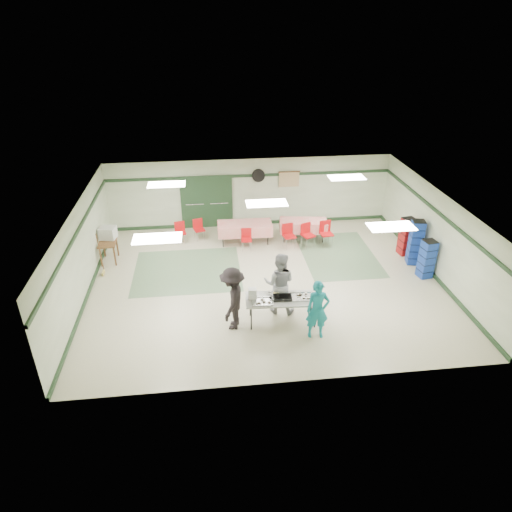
{
  "coord_description": "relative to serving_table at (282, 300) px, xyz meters",
  "views": [
    {
      "loc": [
        -1.75,
        -12.33,
        7.63
      ],
      "look_at": [
        -0.35,
        -0.3,
        1.11
      ],
      "focal_mm": 32.0,
      "sensor_mm": 36.0,
      "label": 1
    }
  ],
  "objects": [
    {
      "name": "baseboard_right",
      "position": [
        5.31,
        2.15,
        -0.66
      ],
      "size": [
        0.06,
        9.0,
        0.12
      ],
      "primitive_type": "cube",
      "rotation": [
        0.0,
        0.0,
        1.57
      ],
      "color": "#1E3820",
      "rests_on": "floor"
    },
    {
      "name": "door_frame",
      "position": [
        -1.89,
        6.57,
        0.33
      ],
      "size": [
        2.0,
        0.03,
        2.15
      ],
      "primitive_type": "cube",
      "color": "#1E3820",
      "rests_on": "floor"
    },
    {
      "name": "serving_table",
      "position": [
        0.0,
        0.0,
        0.0
      ],
      "size": [
        2.04,
        0.93,
        0.76
      ],
      "rotation": [
        0.0,
        0.0,
        -0.06
      ],
      "color": "#A3A29E",
      "rests_on": "floor"
    },
    {
      "name": "trim_right",
      "position": [
        5.31,
        2.15,
        1.33
      ],
      "size": [
        0.06,
        9.0,
        0.1
      ],
      "primitive_type": "cube",
      "rotation": [
        0.0,
        0.0,
        1.57
      ],
      "color": "#1E3820",
      "rests_on": "wall_back"
    },
    {
      "name": "volunteer_teal",
      "position": [
        0.79,
        -0.73,
        0.1
      ],
      "size": [
        0.62,
        0.43,
        1.65
      ],
      "primitive_type": "imported",
      "rotation": [
        0.0,
        0.0,
        -0.06
      ],
      "color": "teal",
      "rests_on": "floor"
    },
    {
      "name": "scroll_banner",
      "position": [
        1.34,
        6.59,
        1.13
      ],
      "size": [
        0.8,
        0.02,
        0.6
      ],
      "primitive_type": "cube",
      "color": "tan",
      "rests_on": "wall_back"
    },
    {
      "name": "trim_left",
      "position": [
        -5.63,
        2.15,
        1.33
      ],
      "size": [
        0.06,
        9.0,
        0.1
      ],
      "primitive_type": "cube",
      "rotation": [
        0.0,
        0.0,
        1.57
      ],
      "color": "#1E3820",
      "rests_on": "wall_back"
    },
    {
      "name": "wall_fan",
      "position": [
        0.14,
        6.59,
        1.33
      ],
      "size": [
        0.5,
        0.1,
        0.5
      ],
      "primitive_type": "cylinder",
      "rotation": [
        1.57,
        0.0,
        0.0
      ],
      "color": "black",
      "rests_on": "wall_back"
    },
    {
      "name": "green_patch_b",
      "position": [
        2.64,
        3.65,
        -0.72
      ],
      "size": [
        2.5,
        3.5,
        0.01
      ],
      "primitive_type": "cube",
      "color": "slate",
      "rests_on": "floor"
    },
    {
      "name": "trim_back",
      "position": [
        -0.16,
        6.62,
        1.33
      ],
      "size": [
        11.0,
        0.06,
        0.1
      ],
      "primitive_type": "cube",
      "color": "#1E3820",
      "rests_on": "wall_back"
    },
    {
      "name": "chair_a",
      "position": [
        1.66,
        4.48,
        -0.18
      ],
      "size": [
        0.54,
        0.54,
        0.88
      ],
      "rotation": [
        0.0,
        0.0,
        0.41
      ],
      "color": "red",
      "rests_on": "floor"
    },
    {
      "name": "wall_back",
      "position": [
        -0.16,
        6.65,
        0.63
      ],
      "size": [
        11.0,
        0.0,
        11.0
      ],
      "primitive_type": "plane",
      "rotation": [
        1.57,
        0.0,
        0.0
      ],
      "color": "beige",
      "rests_on": "floor"
    },
    {
      "name": "wall_right",
      "position": [
        5.34,
        2.15,
        0.63
      ],
      "size": [
        0.0,
        9.0,
        9.0
      ],
      "primitive_type": "plane",
      "rotation": [
        1.57,
        0.0,
        -1.57
      ],
      "color": "beige",
      "rests_on": "floor"
    },
    {
      "name": "broom",
      "position": [
        -5.39,
        3.26,
        0.05
      ],
      "size": [
        0.08,
        0.24,
        1.47
      ],
      "primitive_type": "cylinder",
      "rotation": [
        0.14,
        0.0,
        0.22
      ],
      "color": "brown",
      "rests_on": "floor"
    },
    {
      "name": "chair_loose_b",
      "position": [
        -2.93,
        5.33,
        -0.23
      ],
      "size": [
        0.42,
        0.43,
        0.8
      ],
      "rotation": [
        0.0,
        0.0,
        0.15
      ],
      "color": "red",
      "rests_on": "floor"
    },
    {
      "name": "green_patch_a",
      "position": [
        -2.66,
        3.15,
        -0.72
      ],
      "size": [
        3.5,
        3.0,
        0.01
      ],
      "primitive_type": "cube",
      "color": "slate",
      "rests_on": "floor"
    },
    {
      "name": "printer_table",
      "position": [
        -5.31,
        4.14,
        -0.08
      ],
      "size": [
        0.59,
        0.89,
        0.74
      ],
      "rotation": [
        0.0,
        0.0,
        0.03
      ],
      "color": "brown",
      "rests_on": "floor"
    },
    {
      "name": "sheet_tray_mid",
      "position": [
        -0.08,
        0.1,
        0.05
      ],
      "size": [
        0.56,
        0.44,
        0.02
      ],
      "primitive_type": "cube",
      "rotation": [
        0.0,
        0.0,
        -0.06
      ],
      "color": "silver",
      "rests_on": "serving_table"
    },
    {
      "name": "dining_table_a",
      "position": [
        1.65,
        5.05,
        -0.15
      ],
      "size": [
        1.83,
        1.0,
        0.77
      ],
      "rotation": [
        0.0,
        0.0,
        -0.14
      ],
      "color": "red",
      "rests_on": "floor"
    },
    {
      "name": "double_door_right",
      "position": [
        -1.41,
        6.59,
        0.33
      ],
      "size": [
        0.9,
        0.06,
        2.1
      ],
      "primitive_type": "cube",
      "color": "gray",
      "rests_on": "floor"
    },
    {
      "name": "crate_stack_red",
      "position": [
        4.99,
        3.47,
        -0.04
      ],
      "size": [
        0.47,
        0.47,
        1.36
      ],
      "primitive_type": "cube",
      "rotation": [
        0.0,
        0.0,
        0.15
      ],
      "color": "maroon",
      "rests_on": "floor"
    },
    {
      "name": "volunteer_grey",
      "position": [
        -0.01,
        0.52,
        0.2
      ],
      "size": [
        1.05,
        0.91,
        1.84
      ],
      "primitive_type": "imported",
      "rotation": [
        0.0,
        0.0,
        2.87
      ],
      "color": "#95959A",
      "rests_on": "floor"
    },
    {
      "name": "baseboard_left",
      "position": [
        -5.63,
        2.15,
        -0.66
      ],
      "size": [
        0.06,
        9.0,
        0.12
      ],
      "primitive_type": "cube",
      "rotation": [
        0.0,
        0.0,
        1.57
      ],
      "color": "#1E3820",
      "rests_on": "floor"
    },
    {
      "name": "baseboard_back",
      "position": [
        -0.16,
        6.62,
        -0.66
      ],
      "size": [
        11.0,
        0.06,
        0.12
      ],
      "primitive_type": "cube",
      "color": "#1E3820",
      "rests_on": "floor"
    },
    {
      "name": "ceiling",
      "position": [
        -0.16,
        2.15,
        1.98
      ],
      "size": [
        11.0,
        11.0,
        0.0
      ],
      "primitive_type": "plane",
      "rotation": [
        3.14,
        0.0,
        0.0
      ],
      "color": "silver",
      "rests_on": "wall_back"
    },
    {
      "name": "crate_stack_blue_b",
      "position": [
        4.99,
        1.86,
        -0.07
      ],
      "size": [
        0.46,
        0.46,
        1.29
      ],
      "primitive_type": "cube",
      "rotation": [
        0.0,
        0.0,
        0.16
      ],
      "color": "#1B3EA7",
      "rests_on": "floor"
    },
    {
      "name": "wall_front",
      "position": [
        -0.16,
        -2.35,
        0.63
      ],
      "size": [
        11.0,
        0.0,
        11.0
      ],
      "primitive_type": "plane",
      "rotation": [
        -1.57,
        0.0,
        0.0
      ],
      "color": "beige",
      "rests_on": "floor"
    },
    {
      "name": "double_door_left",
      "position": [
        -2.36,
        6.59,
        0.33
      ],
      "size": [
        0.9,
        0.06,
        2.1
      ],
      "primitive_type": "cube",
      "color": "gray",
      "rests_on": "floor"
    },
    {
      "name": "floor",
      "position": [
        -0.16,
        2.15,
        -0.72
      ],
      "size": [
        11.0,
        11.0,
        0.0
      ],
      "primitive_type": "plane",
      "color": "#C0B89B",
      "rests_on": "ground"
    },
    {
      "name": "dining_table_b",
      "position": [
        -0.55,
        5.05,
        -0.15
      ],
      "size": [
        1.99,
        0.91,
        0.77
      ],
      "rotation": [
        0.0,
        0.0,
        -0.02
      ],
      "color": "red",
      "rests_on": "floor"
    },
    {
      "name": "foam_box_stack",
      "position": [
        -0.81,
        0.1,
        0.19
      ],
      "size": [
        0.23,
        0.21,
        0.3
      ],
      "primitive_type": "cube",
      "rotation": [
        0.0,
        0.0,
        -0.06
      ],
      "color": "white",
      "rests_on": "serving_table"
    },
    {
      "name": "wall_left",
      "position": [
        -5.66,
        2.15,
        0.63
      ],
      "size": [
        0.0,
        9.0,
        9.0
      ],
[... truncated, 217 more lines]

